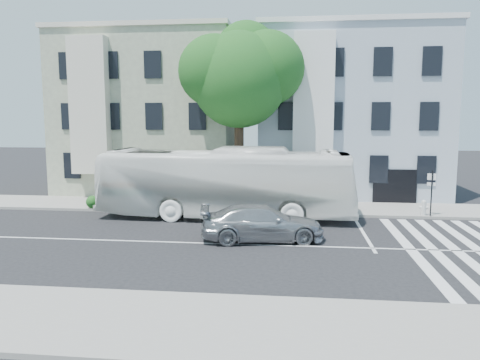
# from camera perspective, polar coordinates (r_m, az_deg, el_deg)

# --- Properties ---
(ground) EXTENTS (120.00, 120.00, 0.00)m
(ground) POSITION_cam_1_polar(r_m,az_deg,el_deg) (20.11, -2.89, -7.75)
(ground) COLOR black
(ground) RESTS_ON ground
(sidewalk_far) EXTENTS (80.00, 4.00, 0.15)m
(sidewalk_far) POSITION_cam_1_polar(r_m,az_deg,el_deg) (27.81, -0.23, -3.26)
(sidewalk_far) COLOR gray
(sidewalk_far) RESTS_ON ground
(sidewalk_near) EXTENTS (80.00, 4.00, 0.15)m
(sidewalk_near) POSITION_cam_1_polar(r_m,az_deg,el_deg) (12.71, -8.97, -16.90)
(sidewalk_near) COLOR gray
(sidewalk_near) RESTS_ON ground
(building_left) EXTENTS (12.00, 10.00, 11.00)m
(building_left) POSITION_cam_1_polar(r_m,az_deg,el_deg) (35.61, -10.26, 7.79)
(building_left) COLOR gray
(building_left) RESTS_ON ground
(building_right) EXTENTS (12.00, 10.00, 11.00)m
(building_right) POSITION_cam_1_polar(r_m,az_deg,el_deg) (34.34, 12.95, 7.73)
(building_right) COLOR #A4B4C4
(building_right) RESTS_ON ground
(street_tree) EXTENTS (7.30, 5.90, 11.10)m
(street_tree) POSITION_cam_1_polar(r_m,az_deg,el_deg) (28.14, 0.07, 12.73)
(street_tree) COLOR #2D2116
(street_tree) RESTS_ON ground
(bus) EXTENTS (3.62, 13.64, 3.77)m
(bus) POSITION_cam_1_polar(r_m,az_deg,el_deg) (24.82, -1.73, -0.35)
(bus) COLOR white
(bus) RESTS_ON ground
(sedan) EXTENTS (2.98, 5.62, 1.55)m
(sedan) POSITION_cam_1_polar(r_m,az_deg,el_deg) (20.45, 2.70, -5.25)
(sedan) COLOR #A6A9AD
(sedan) RESTS_ON ground
(hedge) EXTENTS (8.51, 2.38, 0.70)m
(hedge) POSITION_cam_1_polar(r_m,az_deg,el_deg) (26.86, -9.23, -2.82)
(hedge) COLOR #316320
(hedge) RESTS_ON sidewalk_far
(traffic_signal) EXTENTS (0.38, 0.51, 3.70)m
(traffic_signal) POSITION_cam_1_polar(r_m,az_deg,el_deg) (26.15, 3.83, 1.16)
(traffic_signal) COLOR black
(traffic_signal) RESTS_ON ground
(fire_hydrant) EXTENTS (0.48, 0.27, 0.84)m
(fire_hydrant) POSITION_cam_1_polar(r_m,az_deg,el_deg) (26.80, 21.49, -3.12)
(fire_hydrant) COLOR silver
(fire_hydrant) RESTS_ON sidewalk_far
(far_sign_pole) EXTENTS (0.44, 0.19, 2.43)m
(far_sign_pole) POSITION_cam_1_polar(r_m,az_deg,el_deg) (26.56, 22.32, -0.81)
(far_sign_pole) COLOR black
(far_sign_pole) RESTS_ON sidewalk_far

